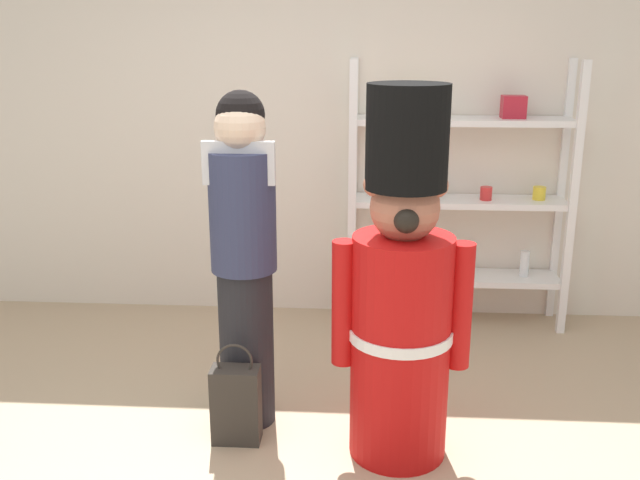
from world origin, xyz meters
TOP-DOWN VIEW (x-y plane):
  - back_wall at (0.00, 2.20)m, footprint 6.40×0.12m
  - merchandise_shelf at (0.97, 1.98)m, footprint 1.44×0.35m
  - teddy_bear_guard at (0.53, 0.37)m, footprint 0.63×0.47m
  - person_shopper at (-0.21, 0.61)m, footprint 0.33×0.32m
  - shopping_bag at (-0.24, 0.40)m, footprint 0.23×0.13m

SIDE VIEW (x-z plane):
  - shopping_bag at x=-0.24m, z-range -0.06..0.45m
  - teddy_bear_guard at x=0.53m, z-range -0.09..1.62m
  - merchandise_shelf at x=0.97m, z-range 0.00..1.75m
  - person_shopper at x=-0.21m, z-range 0.06..1.73m
  - back_wall at x=0.00m, z-range 0.00..2.60m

